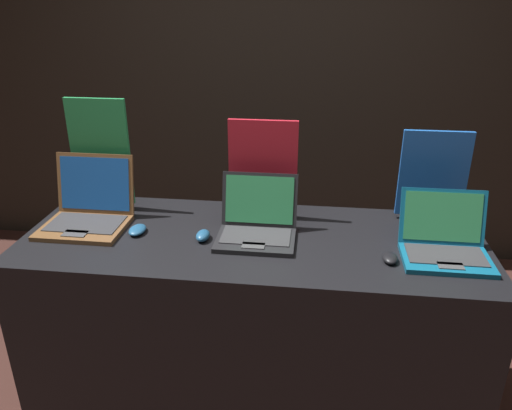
# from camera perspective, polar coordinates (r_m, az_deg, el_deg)

# --- Properties ---
(wall_back) EXTENTS (8.00, 0.05, 2.80)m
(wall_back) POSITION_cam_1_polar(r_m,az_deg,el_deg) (3.46, 3.05, 16.42)
(wall_back) COLOR black
(wall_back) RESTS_ON ground_plane
(display_counter) EXTENTS (1.95, 0.73, 0.86)m
(display_counter) POSITION_cam_1_polar(r_m,az_deg,el_deg) (2.35, -0.36, -13.03)
(display_counter) COLOR black
(display_counter) RESTS_ON ground_plane
(laptop_front) EXTENTS (0.36, 0.34, 0.29)m
(laptop_front) POSITION_cam_1_polar(r_m,az_deg,el_deg) (2.34, -18.60, -0.53)
(laptop_front) COLOR brown
(laptop_front) RESTS_ON display_counter
(mouse_front) EXTENTS (0.07, 0.11, 0.03)m
(mouse_front) POSITION_cam_1_polar(r_m,az_deg,el_deg) (2.21, -13.40, -2.78)
(mouse_front) COLOR navy
(mouse_front) RESTS_ON display_counter
(promo_stand_front) EXTENTS (0.28, 0.07, 0.52)m
(promo_stand_front) POSITION_cam_1_polar(r_m,az_deg,el_deg) (2.44, -17.30, 5.30)
(promo_stand_front) COLOR black
(promo_stand_front) RESTS_ON display_counter
(laptop_middle) EXTENTS (0.33, 0.30, 0.25)m
(laptop_middle) POSITION_cam_1_polar(r_m,az_deg,el_deg) (2.10, 0.12, -2.17)
(laptop_middle) COLOR black
(laptop_middle) RESTS_ON display_counter
(mouse_middle) EXTENTS (0.06, 0.09, 0.04)m
(mouse_middle) POSITION_cam_1_polar(r_m,az_deg,el_deg) (2.10, -6.09, -3.49)
(mouse_middle) COLOR navy
(mouse_middle) RESTS_ON display_counter
(promo_stand_middle) EXTENTS (0.31, 0.07, 0.45)m
(promo_stand_middle) POSITION_cam_1_polar(r_m,az_deg,el_deg) (2.24, 0.79, 3.83)
(promo_stand_middle) COLOR black
(promo_stand_middle) RESTS_ON display_counter
(laptop_back) EXTENTS (0.33, 0.30, 0.24)m
(laptop_back) POSITION_cam_1_polar(r_m,az_deg,el_deg) (2.09, 20.76, -4.01)
(laptop_back) COLOR #0F5170
(laptop_back) RESTS_ON display_counter
(mouse_back) EXTENTS (0.06, 0.09, 0.03)m
(mouse_back) POSITION_cam_1_polar(r_m,az_deg,el_deg) (2.00, 15.06, -5.85)
(mouse_back) COLOR black
(mouse_back) RESTS_ON display_counter
(promo_stand_back) EXTENTS (0.29, 0.07, 0.41)m
(promo_stand_back) POSITION_cam_1_polar(r_m,az_deg,el_deg) (2.34, 19.54, 2.84)
(promo_stand_back) COLOR black
(promo_stand_back) RESTS_ON display_counter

